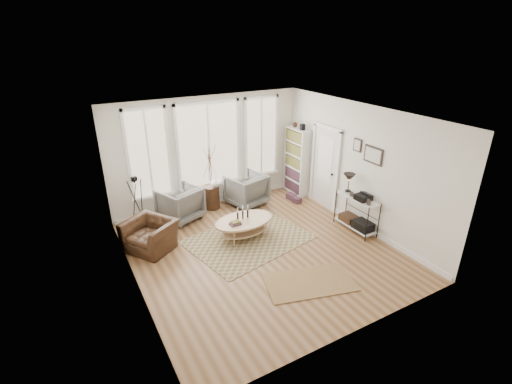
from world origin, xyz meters
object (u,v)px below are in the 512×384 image
low_shelf (356,210)px  armchair_left (180,204)px  side_table (211,178)px  accent_chair (150,235)px  armchair_right (246,189)px  bookcase (297,161)px  coffee_table (244,224)px

low_shelf → armchair_left: 4.26m
side_table → accent_chair: (-1.94, -1.20, -0.52)m
low_shelf → accent_chair: size_ratio=1.31×
low_shelf → armchair_right: (-1.57, 2.51, -0.08)m
bookcase → armchair_left: 3.51m
accent_chair → coffee_table: bearing=40.2°
side_table → armchair_left: bearing=-167.7°
armchair_left → low_shelf: bearing=121.6°
armchair_left → armchair_right: bearing=157.3°
armchair_right → accent_chair: armchair_right is taller
side_table → bookcase: bearing=-5.1°
low_shelf → armchair_left: bearing=143.3°
armchair_left → armchair_right: (1.84, -0.03, 0.01)m
accent_chair → side_table: bearing=87.8°
bookcase → armchair_left: (-3.47, 0.02, -0.53)m
accent_chair → armchair_right: bearing=74.7°
coffee_table → side_table: side_table is taller
coffee_table → armchair_right: size_ratio=1.53×
bookcase → armchair_right: bookcase is taller
side_table → accent_chair: bearing=-148.2°
low_shelf → armchair_left: size_ratio=1.41×
low_shelf → coffee_table: bearing=158.1°
bookcase → low_shelf: (-0.06, -2.52, -0.44)m
armchair_right → armchair_left: bearing=-14.7°
coffee_table → side_table: size_ratio=0.82×
bookcase → coffee_table: 3.00m
bookcase → low_shelf: 2.56m
side_table → armchair_right: bearing=-14.4°
coffee_table → armchair_right: 1.76m
side_table → coffee_table: bearing=-88.7°
armchair_left → side_table: side_table is taller
low_shelf → accent_chair: (-4.42, 1.54, -0.19)m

